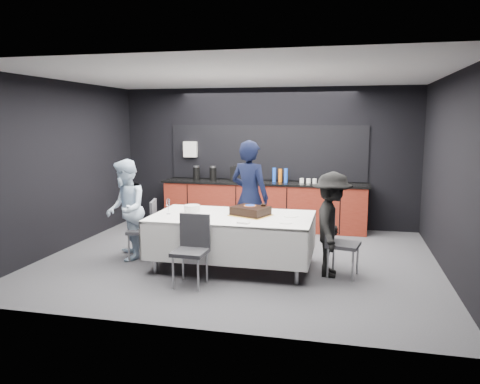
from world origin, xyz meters
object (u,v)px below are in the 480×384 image
at_px(plate_stack, 192,208).
at_px(person_left, 126,210).
at_px(champagne_flute, 168,203).
at_px(party_table, 232,225).
at_px(chair_near, 192,244).
at_px(chair_left, 147,225).
at_px(cake_assembly, 251,211).
at_px(chair_right, 338,238).
at_px(person_center, 250,197).
at_px(person_right, 332,224).

bearing_deg(plate_stack, person_left, -175.25).
bearing_deg(champagne_flute, party_table, 6.72).
height_order(champagne_flute, chair_near, champagne_flute).
distance_m(party_table, chair_left, 1.41).
xyz_separation_m(cake_assembly, plate_stack, (-0.92, 0.08, -0.02)).
xyz_separation_m(chair_right, person_center, (-1.43, 0.87, 0.38)).
height_order(cake_assembly, chair_near, cake_assembly).
bearing_deg(party_table, champagne_flute, -173.28).
bearing_deg(chair_right, party_table, 178.86).
xyz_separation_m(chair_left, person_right, (2.83, -0.16, 0.19)).
xyz_separation_m(chair_right, person_left, (-3.23, 0.09, 0.24)).
bearing_deg(person_right, party_table, 89.62).
height_order(chair_left, chair_near, same).
relative_size(party_table, person_left, 1.49).
bearing_deg(party_table, person_center, 84.46).
height_order(plate_stack, chair_near, chair_near).
bearing_deg(chair_left, champagne_flute, -27.03).
bearing_deg(chair_left, person_center, 25.83).
bearing_deg(person_center, chair_near, 95.10).
bearing_deg(chair_left, chair_near, -41.04).
relative_size(champagne_flute, person_left, 0.14).
relative_size(person_center, person_left, 1.18).
height_order(cake_assembly, champagne_flute, champagne_flute).
bearing_deg(person_right, plate_stack, 86.15).
distance_m(champagne_flute, person_left, 0.80).
bearing_deg(chair_near, chair_left, 138.96).
bearing_deg(chair_near, cake_assembly, 54.85).
height_order(chair_right, person_center, person_center).
relative_size(champagne_flute, chair_left, 0.24).
relative_size(cake_assembly, champagne_flute, 2.89).
height_order(plate_stack, person_center, person_center).
bearing_deg(cake_assembly, chair_near, -125.15).
distance_m(plate_stack, person_left, 1.06).
relative_size(plate_stack, person_center, 0.13).
bearing_deg(person_center, party_table, 104.19).
bearing_deg(chair_near, chair_right, 22.45).
xyz_separation_m(plate_stack, person_left, (-1.05, -0.09, -0.05)).
distance_m(plate_stack, champagne_flute, 0.40).
xyz_separation_m(chair_left, person_center, (1.48, 0.72, 0.38)).
bearing_deg(chair_left, person_left, -168.12).
relative_size(chair_left, person_center, 0.50).
bearing_deg(plate_stack, chair_right, -4.56).
bearing_deg(chair_left, chair_right, -2.98).
xyz_separation_m(party_table, plate_stack, (-0.66, 0.14, 0.19)).
relative_size(party_table, cake_assembly, 3.58).
xyz_separation_m(plate_stack, chair_left, (-0.74, -0.02, -0.30)).
height_order(party_table, chair_near, chair_near).
height_order(chair_right, person_left, person_left).
distance_m(chair_right, chair_near, 2.01).
bearing_deg(chair_right, plate_stack, 175.44).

